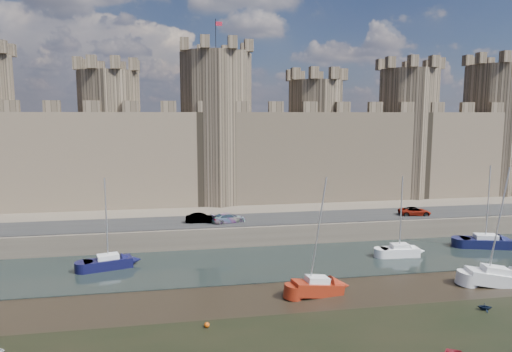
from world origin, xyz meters
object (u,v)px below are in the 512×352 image
(sailboat_1, at_px, (108,262))
(sailboat_2, at_px, (399,250))
(sailboat_4, at_px, (317,286))
(car_3, at_px, (415,211))
(sailboat_5, at_px, (495,277))
(car_1, at_px, (201,218))
(sailboat_3, at_px, (485,242))
(car_2, at_px, (228,218))

(sailboat_1, relative_size, sailboat_2, 1.04)
(sailboat_4, bearing_deg, sailboat_2, 27.13)
(sailboat_2, distance_m, sailboat_4, 15.48)
(car_3, relative_size, sailboat_4, 0.39)
(sailboat_4, distance_m, sailboat_5, 17.51)
(sailboat_2, bearing_deg, sailboat_1, -179.31)
(sailboat_2, bearing_deg, car_1, 158.80)
(sailboat_1, bearing_deg, sailboat_3, -15.85)
(sailboat_2, bearing_deg, sailboat_3, 10.53)
(sailboat_2, relative_size, sailboat_3, 0.92)
(car_1, xyz_separation_m, car_2, (3.48, -0.49, 0.01))
(car_1, bearing_deg, sailboat_3, -99.10)
(sailboat_3, xyz_separation_m, sailboat_4, (-24.71, -10.51, 0.00))
(sailboat_5, bearing_deg, sailboat_1, 174.18)
(car_2, relative_size, sailboat_1, 0.45)
(car_1, relative_size, car_3, 0.89)
(sailboat_3, bearing_deg, car_1, -178.04)
(car_3, height_order, sailboat_4, sailboat_4)
(car_3, distance_m, sailboat_2, 11.77)
(car_2, bearing_deg, car_3, -103.89)
(sailboat_1, distance_m, sailboat_4, 22.19)
(car_3, height_order, sailboat_5, sailboat_5)
(car_2, bearing_deg, sailboat_2, -130.44)
(car_1, xyz_separation_m, sailboat_3, (34.10, -8.49, -2.34))
(car_2, xyz_separation_m, sailboat_3, (30.62, -7.99, -2.35))
(car_1, xyz_separation_m, sailboat_1, (-10.19, -8.57, -2.35))
(car_2, distance_m, sailboat_3, 31.73)
(car_3, xyz_separation_m, sailboat_3, (5.18, -7.70, -2.31))
(sailboat_5, bearing_deg, sailboat_4, -171.25)
(car_3, height_order, sailboat_1, sailboat_1)
(car_2, bearing_deg, sailboat_5, -142.46)
(car_1, distance_m, sailboat_4, 21.32)
(sailboat_2, height_order, sailboat_3, sailboat_3)
(sailboat_3, relative_size, sailboat_4, 0.93)
(sailboat_3, bearing_deg, car_2, -178.70)
(car_2, xyz_separation_m, sailboat_4, (5.92, -18.50, -2.35))
(sailboat_1, distance_m, sailboat_3, 44.30)
(car_1, xyz_separation_m, sailboat_5, (26.89, -19.61, -2.32))
(car_2, relative_size, sailboat_3, 0.43)
(sailboat_4, bearing_deg, sailboat_3, 14.77)
(sailboat_4, xyz_separation_m, sailboat_5, (17.49, -0.61, 0.02))
(sailboat_3, relative_size, sailboat_5, 0.89)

